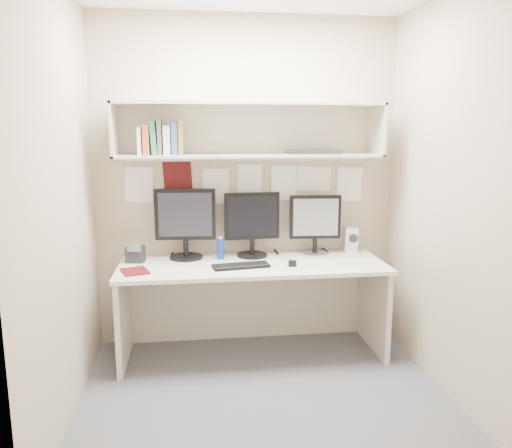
{
  "coord_description": "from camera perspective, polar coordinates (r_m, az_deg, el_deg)",
  "views": [
    {
      "loc": [
        -0.44,
        -2.98,
        1.71
      ],
      "look_at": [
        -0.01,
        0.35,
        1.09
      ],
      "focal_mm": 35.0,
      "sensor_mm": 36.0,
      "label": 1
    }
  ],
  "objects": [
    {
      "name": "maroon_notebook",
      "position": [
        3.65,
        -13.67,
        -5.27
      ],
      "size": [
        0.23,
        0.25,
        0.01
      ],
      "primitive_type": "cube",
      "rotation": [
        0.0,
        0.0,
        0.32
      ],
      "color": "#510D12",
      "rests_on": "desk"
    },
    {
      "name": "pinned_papers",
      "position": [
        4.02,
        -1.01,
        3.96
      ],
      "size": [
        1.92,
        0.01,
        0.48
      ],
      "primitive_type": null,
      "color": "white",
      "rests_on": "wall_back"
    },
    {
      "name": "book_stack",
      "position": [
        3.77,
        -10.76,
        9.54
      ],
      "size": [
        0.33,
        0.16,
        0.26
      ],
      "color": "white",
      "rests_on": "overhead_hutch"
    },
    {
      "name": "wall_front",
      "position": [
        2.07,
        5.1,
        -1.01
      ],
      "size": [
        2.4,
        0.02,
        2.6
      ],
      "primitive_type": "cube",
      "color": "tan",
      "rests_on": "ground"
    },
    {
      "name": "desk_phone",
      "position": [
        3.91,
        -13.65,
        -3.33
      ],
      "size": [
        0.15,
        0.14,
        0.16
      ],
      "rotation": [
        0.0,
        0.0,
        -0.14
      ],
      "color": "black",
      "rests_on": "desk"
    },
    {
      "name": "monitor_center",
      "position": [
        3.94,
        -0.46,
        0.21
      ],
      "size": [
        0.44,
        0.24,
        0.51
      ],
      "rotation": [
        0.0,
        0.0,
        0.05
      ],
      "color": "black",
      "rests_on": "desk"
    },
    {
      "name": "monitor_right",
      "position": [
        4.03,
        6.77,
        0.18
      ],
      "size": [
        0.41,
        0.23,
        0.48
      ],
      "rotation": [
        0.0,
        0.0,
        -0.06
      ],
      "color": "#A5A5AA",
      "rests_on": "desk"
    },
    {
      "name": "keyboard",
      "position": [
        3.67,
        -1.74,
        -4.81
      ],
      "size": [
        0.43,
        0.21,
        0.02
      ],
      "primitive_type": "cube",
      "rotation": [
        0.0,
        0.0,
        0.15
      ],
      "color": "black",
      "rests_on": "desk"
    },
    {
      "name": "desk",
      "position": [
        3.89,
        -0.4,
        -9.66
      ],
      "size": [
        2.0,
        0.7,
        0.73
      ],
      "color": "silver",
      "rests_on": "floor"
    },
    {
      "name": "mouse",
      "position": [
        3.73,
        4.19,
        -4.52
      ],
      "size": [
        0.08,
        0.1,
        0.03
      ],
      "primitive_type": "cube",
      "rotation": [
        0.0,
        0.0,
        -0.18
      ],
      "color": "black",
      "rests_on": "desk"
    },
    {
      "name": "floor",
      "position": [
        3.46,
        0.98,
        -19.08
      ],
      "size": [
        2.4,
        2.0,
        0.01
      ],
      "primitive_type": "cube",
      "color": "#4E4D53",
      "rests_on": "ground"
    },
    {
      "name": "wall_right",
      "position": [
        3.42,
        21.37,
        2.92
      ],
      "size": [
        0.02,
        2.0,
        2.6
      ],
      "primitive_type": "cube",
      "color": "tan",
      "rests_on": "ground"
    },
    {
      "name": "blue_bottle",
      "position": [
        3.89,
        -4.08,
        -2.81
      ],
      "size": [
        0.06,
        0.06,
        0.18
      ],
      "color": "navy",
      "rests_on": "desk"
    },
    {
      "name": "hutch_tray",
      "position": [
        3.91,
        6.62,
        8.19
      ],
      "size": [
        0.43,
        0.22,
        0.03
      ],
      "primitive_type": "cube",
      "rotation": [
        0.0,
        0.0,
        -0.15
      ],
      "color": "black",
      "rests_on": "overhead_hutch"
    },
    {
      "name": "overhead_hutch",
      "position": [
        3.86,
        -0.81,
        10.68
      ],
      "size": [
        2.0,
        0.38,
        0.4
      ],
      "color": "beige",
      "rests_on": "wall_back"
    },
    {
      "name": "speaker",
      "position": [
        4.19,
        10.83,
        -1.75
      ],
      "size": [
        0.12,
        0.13,
        0.21
      ],
      "rotation": [
        0.0,
        0.0,
        -0.23
      ],
      "color": "silver",
      "rests_on": "desk"
    },
    {
      "name": "wall_left",
      "position": [
        3.1,
        -21.47,
        2.18
      ],
      "size": [
        0.02,
        2.0,
        2.6
      ],
      "primitive_type": "cube",
      "color": "tan",
      "rests_on": "ground"
    },
    {
      "name": "wall_back",
      "position": [
        4.02,
        -1.02,
        4.68
      ],
      "size": [
        2.4,
        0.02,
        2.6
      ],
      "primitive_type": "cube",
      "color": "tan",
      "rests_on": "ground"
    },
    {
      "name": "monitor_left",
      "position": [
        3.91,
        -8.08,
        0.28
      ],
      "size": [
        0.47,
        0.26,
        0.55
      ],
      "rotation": [
        0.0,
        0.0,
        -0.08
      ],
      "color": "black",
      "rests_on": "desk"
    }
  ]
}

